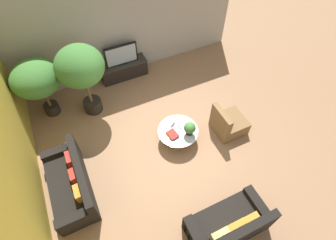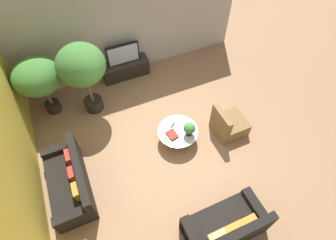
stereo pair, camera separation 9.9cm
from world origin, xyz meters
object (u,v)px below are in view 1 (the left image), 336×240
object	(u,v)px
television	(121,55)
couch_near_entry	(229,225)
potted_palm_tall	(37,79)
potted_palm_corner	(81,69)
media_console	(124,70)
coffee_table	(178,133)
armchair_wicker	(228,124)
couch_by_wall	(71,184)
potted_plant_tabletop	(190,128)

from	to	relation	value
television	couch_near_entry	size ratio (longest dim) A/B	0.60
potted_palm_tall	potted_palm_corner	distance (m)	1.19
media_console	potted_palm_tall	size ratio (longest dim) A/B	0.85
coffee_table	potted_palm_corner	size ratio (longest dim) A/B	0.49
couch_near_entry	media_console	bearing A→B (deg)	-86.29
media_console	armchair_wicker	xyz separation A→B (m)	(1.80, -3.24, 0.00)
couch_near_entry	couch_by_wall	bearing A→B (deg)	-40.09
couch_near_entry	potted_palm_tall	size ratio (longest dim) A/B	0.95
coffee_table	armchair_wicker	world-z (taller)	armchair_wicker
armchair_wicker	potted_palm_corner	world-z (taller)	potted_palm_corner
couch_by_wall	armchair_wicker	bearing A→B (deg)	89.14
television	couch_near_entry	bearing A→B (deg)	-86.29
television	couch_by_wall	bearing A→B (deg)	-126.55
coffee_table	potted_palm_tall	size ratio (longest dim) A/B	0.60
television	coffee_table	bearing A→B (deg)	-81.21
coffee_table	potted_plant_tabletop	size ratio (longest dim) A/B	2.73
armchair_wicker	potted_palm_corner	size ratio (longest dim) A/B	0.40
media_console	potted_palm_corner	bearing A→B (deg)	-142.82
couch_by_wall	armchair_wicker	size ratio (longest dim) A/B	2.23
media_console	potted_plant_tabletop	distance (m)	3.24
coffee_table	couch_near_entry	distance (m)	2.52
armchair_wicker	potted_plant_tabletop	bearing A→B (deg)	85.28
couch_near_entry	coffee_table	bearing A→B (deg)	-92.30
media_console	potted_plant_tabletop	xyz separation A→B (m)	(0.67, -3.15, 0.34)
television	media_console	bearing A→B (deg)	90.00
television	couch_near_entry	xyz separation A→B (m)	(0.35, -5.46, -0.56)
television	potted_palm_tall	bearing A→B (deg)	-166.61
television	coffee_table	distance (m)	3.03
coffee_table	potted_plant_tabletop	world-z (taller)	potted_plant_tabletop
couch_by_wall	potted_palm_tall	xyz separation A→B (m)	(-0.01, 2.61, 0.99)
couch_by_wall	potted_palm_corner	size ratio (longest dim) A/B	0.90
couch_by_wall	couch_near_entry	bearing A→B (deg)	49.91
couch_by_wall	potted_plant_tabletop	size ratio (longest dim) A/B	5.01
coffee_table	potted_plant_tabletop	bearing A→B (deg)	-43.75
media_console	couch_near_entry	size ratio (longest dim) A/B	0.90
coffee_table	couch_near_entry	bearing A→B (deg)	-92.30
armchair_wicker	television	bearing A→B (deg)	29.07
potted_palm_tall	potted_plant_tabletop	distance (m)	4.04
couch_by_wall	potted_plant_tabletop	world-z (taller)	couch_by_wall
couch_near_entry	potted_palm_corner	world-z (taller)	potted_palm_corner
television	armchair_wicker	bearing A→B (deg)	-60.93
potted_palm_tall	armchair_wicker	bearing A→B (deg)	-32.70
media_console	couch_by_wall	size ratio (longest dim) A/B	0.78
media_console	potted_plant_tabletop	world-z (taller)	potted_plant_tabletop
potted_palm_corner	media_console	bearing A→B (deg)	37.18
television	couch_by_wall	size ratio (longest dim) A/B	0.52
media_console	television	size ratio (longest dim) A/B	1.49
media_console	couch_by_wall	xyz separation A→B (m)	(-2.36, -3.18, 0.01)
media_console	potted_palm_tall	bearing A→B (deg)	-166.58
media_console	couch_near_entry	xyz separation A→B (m)	(0.35, -5.46, 0.02)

